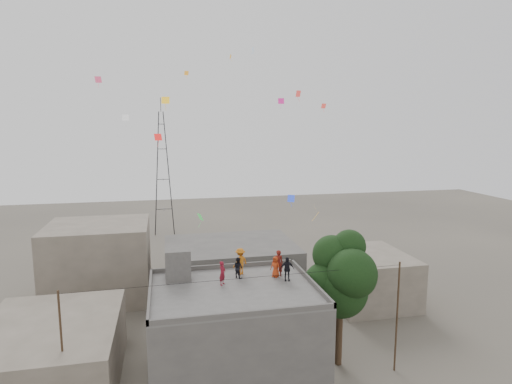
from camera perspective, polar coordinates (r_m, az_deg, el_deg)
ground at (r=29.40m, az=-2.94°, el=-23.92°), size 140.00×140.00×0.00m
main_building at (r=27.87m, az=-3.00°, el=-18.63°), size 10.00×8.00×6.10m
parapet at (r=26.55m, az=-3.05°, el=-12.48°), size 10.00×8.00×0.30m
stair_head_box at (r=28.43m, az=-10.39°, el=-9.34°), size 1.60×1.80×2.00m
neighbor_west at (r=30.68m, az=-25.64°, el=-19.02°), size 8.00×10.00×4.00m
neighbor_north at (r=41.12m, az=-3.41°, el=-10.23°), size 12.00×9.00×5.00m
neighbor_northwest at (r=42.72m, az=-20.16°, el=-8.63°), size 9.00×8.00×7.00m
neighbor_east at (r=41.15m, az=14.58°, el=-10.94°), size 7.00×8.00×4.40m
tree at (r=29.14m, az=11.48°, el=-11.00°), size 4.90×4.60×9.10m
utility_line at (r=26.50m, az=-1.42°, el=-18.26°), size 20.12×0.62×7.40m
transmission_tower at (r=64.80m, az=-12.31°, el=2.52°), size 2.97×2.97×20.01m
person_red_adult at (r=28.43m, az=2.98°, el=-9.45°), size 0.70×0.51×1.77m
person_orange_child at (r=28.34m, az=2.60°, el=-9.92°), size 0.79×0.79×1.38m
person_dark_child at (r=28.20m, az=-2.40°, el=-10.03°), size 0.82×0.84×1.37m
person_dark_adult at (r=27.73m, az=4.15°, el=-10.19°), size 0.94×0.48×1.54m
person_orange_adult at (r=28.72m, az=-2.11°, el=-9.24°), size 1.33×1.19×1.79m
person_red_child at (r=27.06m, az=-4.50°, el=-10.73°), size 0.60×0.65×1.50m
kites at (r=31.64m, az=-3.58°, el=8.91°), size 17.68×17.23×12.90m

